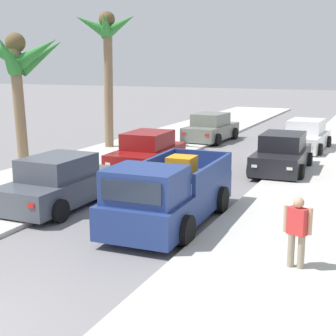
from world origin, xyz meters
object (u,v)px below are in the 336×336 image
at_px(car_right_mid, 211,128).
at_px(palm_tree_left_mid, 108,42).
at_px(car_left_near, 60,183).
at_px(car_right_near, 305,137).
at_px(palm_tree_right_mid, 19,63).
at_px(pickup_truck, 168,196).
at_px(car_left_mid, 147,153).
at_px(car_left_far, 282,154).
at_px(pedestrian, 297,230).

xyz_separation_m(car_right_mid, palm_tree_left_mid, (-3.80, -4.33, 4.50)).
bearing_deg(palm_tree_left_mid, car_left_near, -67.76).
xyz_separation_m(car_right_near, palm_tree_right_mid, (-8.82, -9.80, 3.47)).
height_order(car_left_near, car_right_near, same).
distance_m(pickup_truck, car_right_near, 13.13).
height_order(car_left_near, car_left_mid, same).
bearing_deg(car_left_far, car_right_near, 89.31).
relative_size(car_right_near, car_right_mid, 0.99).
xyz_separation_m(car_right_mid, pedestrian, (7.37, -16.02, 0.20)).
distance_m(car_left_mid, palm_tree_left_mid, 7.19).
bearing_deg(car_right_mid, pedestrian, -65.29).
relative_size(car_left_far, pedestrian, 2.71).
height_order(pickup_truck, pedestrian, pickup_truck).
height_order(car_right_mid, car_left_far, same).
bearing_deg(car_right_near, car_left_near, -111.78).
bearing_deg(pickup_truck, car_left_near, 175.18).
distance_m(car_left_near, car_left_mid, 5.68).
distance_m(pickup_truck, palm_tree_right_mid, 8.72).
bearing_deg(car_right_mid, palm_tree_right_mid, -108.07).
distance_m(car_right_near, car_right_mid, 5.37).
height_order(pickup_truck, palm_tree_left_mid, palm_tree_left_mid).
relative_size(car_left_near, car_left_mid, 0.99).
bearing_deg(palm_tree_right_mid, car_left_far, 27.30).
bearing_deg(palm_tree_right_mid, car_right_mid, 71.93).
distance_m(car_left_mid, palm_tree_right_mid, 5.83).
height_order(car_left_far, palm_tree_left_mid, palm_tree_left_mid).
xyz_separation_m(car_right_near, car_left_far, (-0.06, -5.28, 0.00)).
bearing_deg(palm_tree_left_mid, car_left_mid, -44.56).
bearing_deg(car_left_far, pedestrian, -76.95).
xyz_separation_m(car_left_near, car_left_far, (5.03, 7.46, 0.00)).
bearing_deg(pedestrian, car_left_near, 164.04).
height_order(car_right_near, car_left_far, same).
bearing_deg(car_right_near, palm_tree_right_mid, -131.98).
xyz_separation_m(car_left_far, pedestrian, (2.21, -9.52, 0.20)).
bearing_deg(car_right_mid, car_left_mid, -88.58).
bearing_deg(palm_tree_right_mid, car_left_mid, 35.85).
distance_m(car_right_mid, palm_tree_left_mid, 7.31).
bearing_deg(car_right_near, car_left_far, -90.69).
bearing_deg(pedestrian, pickup_truck, 153.98).
bearing_deg(car_right_near, palm_tree_left_mid, -160.92).
bearing_deg(pickup_truck, palm_tree_right_mid, 156.22).
relative_size(car_left_mid, pedestrian, 2.72).
relative_size(pickup_truck, car_left_mid, 1.22).
distance_m(car_left_far, palm_tree_left_mid, 10.26).
height_order(car_left_near, car_left_far, same).
bearing_deg(car_left_far, car_left_near, -123.98).
bearing_deg(car_left_near, car_left_mid, 89.33).
bearing_deg(car_left_mid, pickup_truck, -59.29).
xyz_separation_m(pickup_truck, car_left_mid, (-3.56, 5.99, -0.08)).
xyz_separation_m(pickup_truck, palm_tree_left_mid, (-7.55, 9.92, 4.42)).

